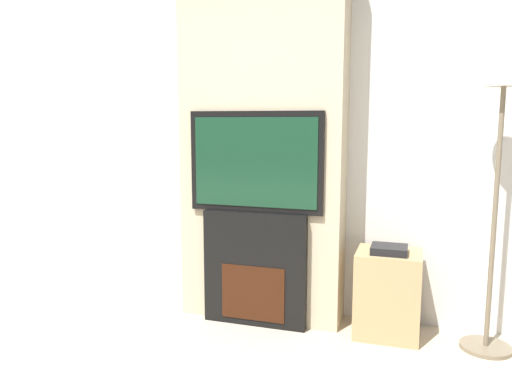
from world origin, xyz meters
TOP-DOWN VIEW (x-y plane):
  - wall_back at (0.00, 2.03)m, footprint 6.00×0.06m
  - chimney_breast at (0.00, 1.84)m, footprint 1.15×0.32m
  - fireplace at (0.00, 1.67)m, footprint 0.73×0.15m
  - television at (0.00, 1.67)m, footprint 0.93×0.07m
  - floor_lamp at (1.50, 1.73)m, footprint 0.31×0.31m
  - media_stand at (0.89, 1.76)m, footprint 0.42×0.37m

SIDE VIEW (x-z plane):
  - media_stand at x=0.89m, z-range -0.02..0.60m
  - fireplace at x=0.00m, z-range 0.00..0.80m
  - floor_lamp at x=1.50m, z-range 0.19..1.91m
  - television at x=0.00m, z-range 0.80..1.49m
  - wall_back at x=0.00m, z-range 0.00..2.70m
  - chimney_breast at x=0.00m, z-range 0.00..2.70m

